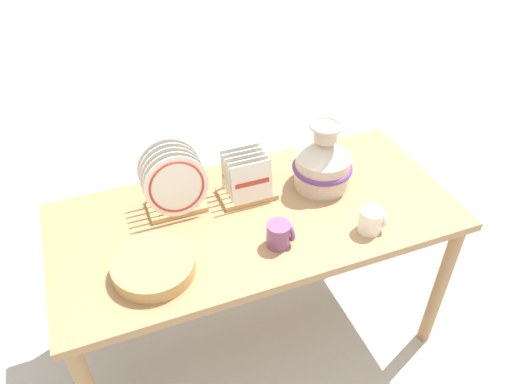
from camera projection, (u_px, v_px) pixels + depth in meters
name	position (u px, v px, depth m)	size (l,w,h in m)	color
ground_plane	(256.00, 332.00, 2.41)	(14.00, 14.00, 0.00)	#B2ADA3
display_table	(256.00, 230.00, 1.99)	(1.57, 0.73, 0.75)	#9E754C
ceramic_vase	(323.00, 161.00, 2.01)	(0.25, 0.25, 0.30)	beige
dish_rack_round_plates	(174.00, 185.00, 1.89)	(0.24, 0.18, 0.27)	tan
dish_rack_square_plates	(247.00, 182.00, 1.98)	(0.22, 0.16, 0.19)	tan
wicker_charger_stack	(153.00, 267.00, 1.68)	(0.28, 0.28, 0.05)	tan
mug_plum_glaze	(280.00, 234.00, 1.78)	(0.09, 0.09, 0.09)	#7A4770
mug_cream_glaze	(372.00, 220.00, 1.84)	(0.09, 0.09, 0.09)	silver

